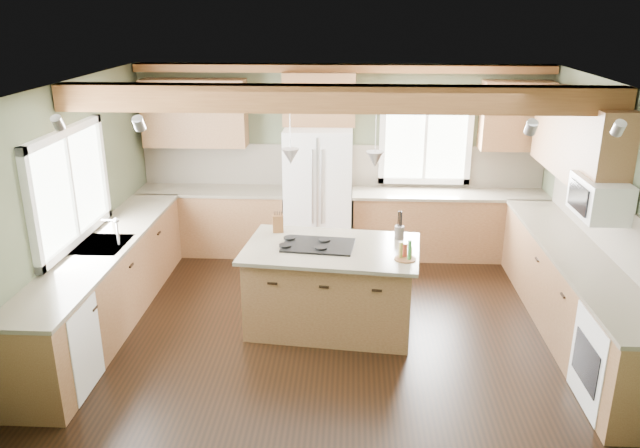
{
  "coord_description": "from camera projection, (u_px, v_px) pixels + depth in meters",
  "views": [
    {
      "loc": [
        0.14,
        -6.02,
        3.33
      ],
      "look_at": [
        -0.19,
        0.3,
        1.1
      ],
      "focal_mm": 35.0,
      "sensor_mm": 36.0,
      "label": 1
    }
  ],
  "objects": [
    {
      "name": "dishwasher",
      "position": [
        55.0,
        347.0,
        5.59
      ],
      "size": [
        0.6,
        0.6,
        0.84
      ],
      "primitive_type": "cube",
      "color": "white",
      "rests_on": "floor"
    },
    {
      "name": "island_top",
      "position": [
        332.0,
        249.0,
        6.58
      ],
      "size": [
        1.94,
        1.35,
        0.04
      ],
      "primitive_type": "cube",
      "rotation": [
        0.0,
        0.0,
        -0.11
      ],
      "color": "#4D4738",
      "rests_on": "island"
    },
    {
      "name": "sink",
      "position": [
        103.0,
        245.0,
        6.65
      ],
      "size": [
        0.5,
        0.65,
        0.03
      ],
      "primitive_type": "cube",
      "color": "#262628",
      "rests_on": "counter_left"
    },
    {
      "name": "wall_left",
      "position": [
        68.0,
        211.0,
        6.49
      ],
      "size": [
        0.0,
        5.0,
        5.0
      ],
      "primitive_type": "plane",
      "rotation": [
        1.57,
        0.0,
        1.57
      ],
      "color": "#424C36",
      "rests_on": "ground"
    },
    {
      "name": "ceiling",
      "position": [
        338.0,
        86.0,
        5.92
      ],
      "size": [
        5.6,
        5.6,
        0.0
      ],
      "primitive_type": "plane",
      "rotation": [
        3.14,
        0.0,
        0.0
      ],
      "color": "silver",
      "rests_on": "wall_back"
    },
    {
      "name": "window_back",
      "position": [
        425.0,
        142.0,
        8.55
      ],
      "size": [
        1.1,
        0.04,
        1.0
      ],
      "primitive_type": "cube",
      "color": "white",
      "rests_on": "wall_back"
    },
    {
      "name": "base_cab_back_left",
      "position": [
        214.0,
        222.0,
        8.8
      ],
      "size": [
        2.02,
        0.6,
        0.88
      ],
      "primitive_type": "cube",
      "color": "brown",
      "rests_on": "floor"
    },
    {
      "name": "faucet",
      "position": [
        118.0,
        233.0,
        6.6
      ],
      "size": [
        0.02,
        0.02,
        0.28
      ],
      "primitive_type": "cylinder",
      "color": "#B2B2B7",
      "rests_on": "sink"
    },
    {
      "name": "floor",
      "position": [
        336.0,
        329.0,
        6.78
      ],
      "size": [
        5.6,
        5.6,
        0.0
      ],
      "primitive_type": "plane",
      "color": "black",
      "rests_on": "ground"
    },
    {
      "name": "backsplash_right",
      "position": [
        612.0,
        227.0,
        6.29
      ],
      "size": [
        0.03,
        3.7,
        0.58
      ],
      "primitive_type": "cube",
      "color": "brown",
      "rests_on": "wall_right"
    },
    {
      "name": "base_cab_left",
      "position": [
        108.0,
        285.0,
        6.81
      ],
      "size": [
        0.6,
        3.7,
        0.88
      ],
      "primitive_type": "cube",
      "color": "brown",
      "rests_on": "floor"
    },
    {
      "name": "window_left",
      "position": [
        69.0,
        187.0,
        6.45
      ],
      "size": [
        0.04,
        1.6,
        1.05
      ],
      "primitive_type": "cube",
      "color": "white",
      "rests_on": "wall_left"
    },
    {
      "name": "soffit_trim",
      "position": [
        342.0,
        68.0,
        8.2
      ],
      "size": [
        5.55,
        0.2,
        0.1
      ],
      "primitive_type": "cube",
      "color": "brown",
      "rests_on": "ceiling"
    },
    {
      "name": "counter_back_right",
      "position": [
        450.0,
        194.0,
        8.48
      ],
      "size": [
        2.66,
        0.64,
        0.04
      ],
      "primitive_type": "cube",
      "color": "#4D4738",
      "rests_on": "base_cab_back_right"
    },
    {
      "name": "oven",
      "position": [
        622.0,
        363.0,
        5.34
      ],
      "size": [
        0.6,
        0.72,
        0.84
      ],
      "primitive_type": "cube",
      "color": "white",
      "rests_on": "floor"
    },
    {
      "name": "island",
      "position": [
        331.0,
        288.0,
        6.73
      ],
      "size": [
        1.81,
        1.22,
        0.88
      ],
      "primitive_type": "cube",
      "rotation": [
        0.0,
        0.0,
        -0.11
      ],
      "color": "brown",
      "rests_on": "floor"
    },
    {
      "name": "counter_right",
      "position": [
        579.0,
        255.0,
        6.41
      ],
      "size": [
        0.64,
        3.74,
        0.04
      ],
      "primitive_type": "cube",
      "color": "#4D4738",
      "rests_on": "base_cab_right"
    },
    {
      "name": "wall_right",
      "position": [
        617.0,
        220.0,
        6.22
      ],
      "size": [
        0.0,
        5.0,
        5.0
      ],
      "primitive_type": "plane",
      "rotation": [
        1.57,
        0.0,
        -1.57
      ],
      "color": "#424C36",
      "rests_on": "ground"
    },
    {
      "name": "upper_cab_back_left",
      "position": [
        195.0,
        113.0,
        8.42
      ],
      "size": [
        1.4,
        0.35,
        0.9
      ],
      "primitive_type": "cube",
      "color": "brown",
      "rests_on": "wall_back"
    },
    {
      "name": "upper_cab_back_corner",
      "position": [
        516.0,
        116.0,
        8.21
      ],
      "size": [
        0.9,
        0.35,
        0.9
      ],
      "primitive_type": "cube",
      "color": "brown",
      "rests_on": "wall_back"
    },
    {
      "name": "microwave",
      "position": [
        600.0,
        198.0,
        6.1
      ],
      "size": [
        0.4,
        0.7,
        0.38
      ],
      "primitive_type": "cube",
      "color": "white",
      "rests_on": "wall_right"
    },
    {
      "name": "counter_back_left",
      "position": [
        212.0,
        190.0,
        8.65
      ],
      "size": [
        2.06,
        0.64,
        0.04
      ],
      "primitive_type": "cube",
      "color": "#4D4738",
      "rests_on": "base_cab_back_left"
    },
    {
      "name": "wall_back",
      "position": [
        341.0,
        159.0,
        8.71
      ],
      "size": [
        5.6,
        0.0,
        5.6
      ],
      "primitive_type": "plane",
      "rotation": [
        1.57,
        0.0,
        0.0
      ],
      "color": "#424C36",
      "rests_on": "ground"
    },
    {
      "name": "upper_cab_right",
      "position": [
        578.0,
        138.0,
        6.86
      ],
      "size": [
        0.35,
        2.2,
        0.9
      ],
      "primitive_type": "cube",
      "color": "brown",
      "rests_on": "wall_right"
    },
    {
      "name": "upper_cab_over_fridge",
      "position": [
        319.0,
        99.0,
        8.27
      ],
      "size": [
        0.96,
        0.35,
        0.7
      ],
      "primitive_type": "cube",
      "color": "brown",
      "rests_on": "wall_back"
    },
    {
      "name": "counter_left",
      "position": [
        103.0,
        246.0,
        6.66
      ],
      "size": [
        0.64,
        3.74,
        0.04
      ],
      "primitive_type": "cube",
      "color": "#4D4738",
      "rests_on": "base_cab_left"
    },
    {
      "name": "cooktop",
      "position": [
        318.0,
        245.0,
        6.59
      ],
      "size": [
        0.79,
        0.57,
        0.02
      ],
      "primitive_type": "cube",
      "rotation": [
        0.0,
        0.0,
        -0.11
      ],
      "color": "black",
      "rests_on": "island_top"
    },
    {
      "name": "pendant_left",
      "position": [
        290.0,
        156.0,
        6.32
      ],
      "size": [
        0.18,
        0.18,
        0.16
      ],
      "primitive_type": "cone",
      "rotation": [
        3.14,
        0.0,
        0.0
      ],
      "color": "#B2B2B7",
      "rests_on": "ceiling"
    },
    {
      "name": "bottle_tray",
      "position": [
        406.0,
        250.0,
        6.21
      ],
      "size": [
        0.25,
        0.25,
        0.2
      ],
      "primitive_type": null,
      "rotation": [
        0.0,
        0.0,
        -0.13
      ],
      "color": "#57301A",
      "rests_on": "island_top"
    },
    {
      "name": "base_cab_back_right",
      "position": [
        448.0,
        226.0,
        8.64
      ],
      "size": [
        2.62,
        0.6,
        0.88
      ],
      "primitive_type": "cube",
      "color": "brown",
      "rests_on": "floor"
    },
    {
      "name": "utensil_crock",
      "position": [
        399.0,
        232.0,
        6.79
      ],
      "size": [
        0.11,
        0.11,
        0.14
      ],
      "primitive_type": "cylinder",
      "rotation": [
        0.0,
        0.0,
        -0.02
      ],
      "color": "#464038",
      "rests_on": "island_top"
    },
    {
      "name": "ceiling_beam",
      "position": [
        338.0,
        99.0,
        6.06
      ],
      "size": [
        5.55,
        0.26,
        0.26
      ],
      "primitive_type": "cube",
      "color": "brown",
      "rests_on": "ceiling"
    },
    {
      "name": "base_cab_right",
      "position": [
        573.0,
        295.0,
        6.56
      ],
      "size": [
        0.6,
        3.7,
        0.88
      ],
      "primitive_type": "cube",
      "color": "brown",
      "rests_on": "floor"
    },
    {
      "name": "pendant_right",
      "position": [
        375.0,
        159.0,
        6.19
      ],
      "size": [
        0.18,
        0.18,
        0.16
      ],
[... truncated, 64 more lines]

